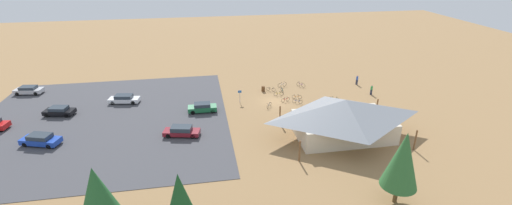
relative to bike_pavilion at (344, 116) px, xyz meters
name	(u,v)px	position (x,y,z in m)	size (l,w,h in m)	color
ground	(275,102)	(6.28, -12.49, -2.92)	(160.00, 160.00, 0.00)	#937047
parking_lot_asphalt	(103,121)	(32.26, -9.92, -2.90)	(35.44, 34.03, 0.05)	#424247
bike_pavilion	(344,116)	(0.00, 0.00, 0.00)	(15.06, 10.08, 5.16)	beige
trash_bin	(263,89)	(7.29, -17.21, -2.47)	(0.60, 0.60, 0.90)	brown
lot_sign	(240,94)	(11.92, -13.08, -1.51)	(0.56, 0.08, 2.20)	#99999E
pine_center	(98,196)	(26.50, 14.40, 2.32)	(3.59, 3.59, 7.82)	brown
pine_midwest	(403,160)	(0.13, 13.31, 1.88)	(3.46, 3.46, 7.68)	brown
pine_east	(180,203)	(20.20, 16.15, 2.16)	(3.01, 3.01, 7.74)	brown
bicycle_silver_trailside	(269,105)	(7.68, -10.45, -2.56)	(1.02, 1.48, 0.81)	black
bicycle_red_yard_front	(285,100)	(4.61, -12.15, -2.56)	(1.56, 0.65, 0.78)	black
bicycle_teal_by_bin	(282,90)	(4.16, -16.32, -2.55)	(0.48, 1.75, 0.85)	black
bicycle_purple_lone_west	(301,85)	(0.23, -18.17, -2.53)	(1.24, 1.31, 0.89)	black
bicycle_white_near_porch	(282,85)	(3.52, -18.69, -2.53)	(1.74, 0.63, 0.90)	black
bicycle_orange_near_sign	(297,97)	(2.45, -13.01, -2.58)	(1.56, 0.62, 0.73)	black
bicycle_black_front_row	(271,89)	(5.99, -17.02, -2.57)	(1.55, 0.73, 0.78)	black
bicycle_green_mid_cluster	(334,99)	(-3.17, -11.03, -2.56)	(1.57, 0.89, 0.80)	black
bicycle_yellow_lone_east	(279,94)	(5.10, -14.82, -2.56)	(1.70, 0.48, 0.84)	black
bicycle_blue_edge_south	(297,101)	(2.91, -11.18, -2.57)	(1.50, 0.77, 0.80)	black
car_maroon_aisle_side	(182,131)	(20.90, -3.58, -2.20)	(4.97, 2.70, 1.36)	maroon
car_blue_front_row	(41,140)	(38.31, -4.29, -2.16)	(5.10, 3.18, 1.43)	#1E42B2
car_black_mid_lot	(59,111)	(38.91, -13.07, -2.21)	(4.57, 2.67, 1.32)	black
car_green_inner_stall	(202,107)	(17.96, -10.55, -2.17)	(4.31, 1.79, 1.41)	#1E6B3D
car_silver_far_end	(29,90)	(46.84, -22.89, -2.20)	(4.66, 2.43, 1.34)	#BCBCC1
car_white_near_entry	(124,99)	(30.20, -16.11, -2.20)	(4.95, 2.47, 1.35)	white
visitor_by_pavilion	(357,80)	(-10.15, -17.52, -1.99)	(0.36, 0.36, 1.78)	#2D3347
visitor_at_bikes	(371,90)	(-10.47, -12.60, -2.01)	(0.38, 0.36, 1.73)	#2D3347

